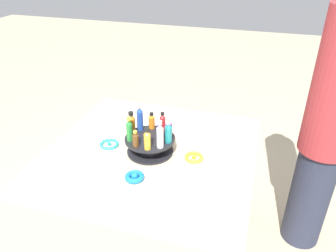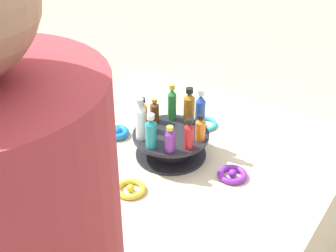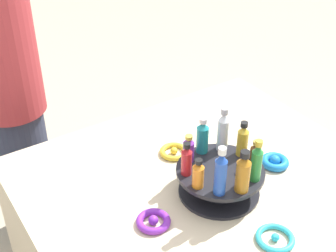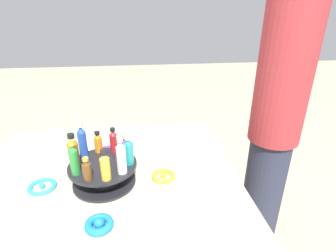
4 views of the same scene
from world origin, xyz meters
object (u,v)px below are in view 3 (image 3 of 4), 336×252
Objects in this scene: ribbon_bow_blue at (275,162)px; ribbon_bow_gold at (174,152)px; ribbon_bow_purple at (153,221)px; bottle_orange at (198,174)px; ribbon_bow_teal at (275,238)px; bottle_clear at (223,131)px; bottle_gold at (243,140)px; bottle_green at (257,162)px; display_stand at (220,180)px; bottle_brown at (255,154)px; person_figure at (6,79)px; bottle_blue at (221,173)px; bottle_purple at (189,149)px; bottle_red at (187,160)px; bottle_teal at (203,136)px; bottle_amber at (243,173)px.

ribbon_bow_blue is 0.95× the size of ribbon_bow_gold.
bottle_orange is at bearing -7.67° from ribbon_bow_purple.
ribbon_bow_purple is (-0.24, 0.23, 0.00)m from ribbon_bow_teal.
ribbon_bow_gold is (-0.07, 0.16, -0.15)m from bottle_clear.
bottle_clear is at bearing 121.44° from bottle_gold.
bottle_gold is 0.36m from ribbon_bow_purple.
ribbon_bow_teal is 1.09× the size of ribbon_bow_gold.
bottle_green is 1.38× the size of ribbon_bow_gold.
bottle_gold reaches higher than display_stand.
display_stand reaches higher than ribbon_bow_teal.
ribbon_bow_blue is (0.23, 0.24, 0.01)m from ribbon_bow_teal.
bottle_brown is at bearing 65.56° from ribbon_bow_teal.
bottle_green is 0.08× the size of person_figure.
bottle_orange is 0.96m from person_figure.
ribbon_bow_purple is (-0.14, 0.02, -0.12)m from bottle_orange.
ribbon_bow_teal is 0.34m from ribbon_bow_blue.
bottle_orange reaches higher than bottle_brown.
display_stand is 0.15m from bottle_green.
bottle_blue is at bearing -5.14° from person_figure.
bottle_clear is at bearing -65.38° from ribbon_bow_gold.
bottle_purple is at bearing 100.36° from ribbon_bow_teal.
bottle_green reaches higher than ribbon_bow_gold.
display_stand reaches higher than ribbon_bow_blue.
bottle_green reaches higher than bottle_gold.
bottle_red is 1.01× the size of ribbon_bow_teal.
ribbon_bow_gold is (-0.24, 0.23, -0.00)m from ribbon_bow_blue.
ribbon_bow_gold is at bearing 78.96° from bottle_blue.
bottle_teal is (0.08, 0.18, -0.01)m from bottle_blue.
bottle_blue is 0.17m from bottle_brown.
bottle_purple is 0.97× the size of bottle_orange.
ribbon_bow_purple reaches higher than ribbon_bow_gold.
bottle_green is at bearing -4.56° from bottle_blue.
ribbon_bow_blue is (0.17, -0.07, -0.14)m from bottle_clear.
person_figure is at bearing 118.07° from ribbon_bow_gold.
bottle_gold is at bearing -58.56° from bottle_clear.
bottle_orange is 0.30m from ribbon_bow_gold.
bottle_blue is 1.44× the size of ribbon_bow_teal.
bottle_clear is at bearing 49.44° from display_stand.
bottle_green reaches higher than ribbon_bow_blue.
bottle_blue is 1.13× the size of bottle_green.
bottle_blue is at bearing 157.44° from bottle_amber.
display_stand is at bearing 49.44° from bottle_blue.
bottle_blue reaches higher than bottle_orange.
display_stand reaches higher than ribbon_bow_purple.
bottle_green is at bearing -152.93° from ribbon_bow_blue.
bottle_gold reaches higher than bottle_brown.
bottle_blue is 1.56× the size of ribbon_bow_gold.
bottle_red is 0.20m from bottle_gold.
person_figure is at bearing 112.67° from bottle_green.
ribbon_bow_blue reaches higher than ribbon_bow_purple.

